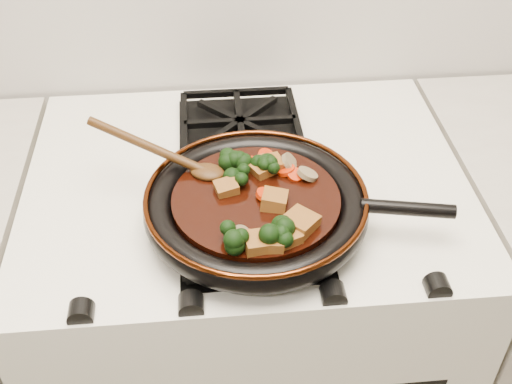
{
  "coord_description": "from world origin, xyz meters",
  "views": [
    {
      "loc": [
        -0.06,
        0.83,
        1.6
      ],
      "look_at": [
        0.01,
        1.57,
        0.97
      ],
      "focal_mm": 45.0,
      "sensor_mm": 36.0,
      "label": 1
    }
  ],
  "objects": [
    {
      "name": "broccoli_floret_2",
      "position": [
        0.03,
        1.47,
        0.97
      ],
      "size": [
        0.07,
        0.07,
        0.07
      ],
      "primitive_type": null,
      "rotation": [
        0.19,
        -0.15,
        1.49
      ],
      "color": "black",
      "rests_on": "braising_sauce"
    },
    {
      "name": "carrot_coin_5",
      "position": [
        0.07,
        1.61,
        0.96
      ],
      "size": [
        0.03,
        0.03,
        0.02
      ],
      "primitive_type": "cylinder",
      "rotation": [
        0.26,
        0.08,
        0.0
      ],
      "color": "red",
      "rests_on": "braising_sauce"
    },
    {
      "name": "tofu_cube_5",
      "position": [
        0.02,
        1.46,
        0.97
      ],
      "size": [
        0.04,
        0.04,
        0.02
      ],
      "primitive_type": "cube",
      "rotation": [
        0.04,
        0.04,
        1.49
      ],
      "color": "brown",
      "rests_on": "braising_sauce"
    },
    {
      "name": "carrot_coin_0",
      "position": [
        -0.02,
        1.48,
        0.96
      ],
      "size": [
        0.03,
        0.03,
        0.01
      ],
      "primitive_type": "cylinder",
      "rotation": [
        -0.09,
        0.02,
        0.0
      ],
      "color": "red",
      "rests_on": "braising_sauce"
    },
    {
      "name": "carrot_coin_1",
      "position": [
        0.02,
        1.57,
        0.96
      ],
      "size": [
        0.03,
        0.03,
        0.02
      ],
      "primitive_type": "cylinder",
      "rotation": [
        -0.04,
        0.29,
        0.0
      ],
      "color": "red",
      "rests_on": "braising_sauce"
    },
    {
      "name": "mushroom_slice_1",
      "position": [
        0.07,
        1.5,
        0.97
      ],
      "size": [
        0.04,
        0.04,
        0.03
      ],
      "primitive_type": "cylinder",
      "rotation": [
        0.78,
        0.0,
        2.23
      ],
      "color": "olive",
      "rests_on": "braising_sauce"
    },
    {
      "name": "carrot_coin_4",
      "position": [
        0.03,
        1.67,
        0.96
      ],
      "size": [
        0.03,
        0.03,
        0.02
      ],
      "primitive_type": "cylinder",
      "rotation": [
        0.27,
        0.24,
        0.0
      ],
      "color": "red",
      "rests_on": "braising_sauce"
    },
    {
      "name": "mushroom_slice_2",
      "position": [
        -0.03,
        1.48,
        0.97
      ],
      "size": [
        0.04,
        0.04,
        0.03
      ],
      "primitive_type": "cylinder",
      "rotation": [
        0.72,
        0.0,
        0.57
      ],
      "color": "olive",
      "rests_on": "braising_sauce"
    },
    {
      "name": "tofu_cube_6",
      "position": [
        0.04,
        1.47,
        0.97
      ],
      "size": [
        0.05,
        0.05,
        0.02
      ],
      "primitive_type": "cube",
      "rotation": [
        0.02,
        -0.04,
        1.98
      ],
      "color": "brown",
      "rests_on": "braising_sauce"
    },
    {
      "name": "tofu_cube_3",
      "position": [
        -0.04,
        1.59,
        0.97
      ],
      "size": [
        0.04,
        0.04,
        0.02
      ],
      "primitive_type": "cube",
      "rotation": [
        0.07,
        -0.09,
        0.25
      ],
      "color": "brown",
      "rests_on": "braising_sauce"
    },
    {
      "name": "broccoli_floret_4",
      "position": [
        -0.02,
        1.65,
        0.97
      ],
      "size": [
        0.09,
        0.08,
        0.07
      ],
      "primitive_type": null,
      "rotation": [
        0.21,
        0.2,
        0.81
      ],
      "color": "black",
      "rests_on": "braising_sauce"
    },
    {
      "name": "broccoli_floret_3",
      "position": [
        -0.02,
        1.6,
        0.97
      ],
      "size": [
        0.08,
        0.08,
        0.06
      ],
      "primitive_type": null,
      "rotation": [
        0.12,
        0.01,
        2.26
      ],
      "color": "black",
      "rests_on": "braising_sauce"
    },
    {
      "name": "stove",
      "position": [
        0.0,
        1.69,
        0.45
      ],
      "size": [
        0.76,
        0.6,
        0.9
      ],
      "primitive_type": "cube",
      "color": "white",
      "rests_on": "ground"
    },
    {
      "name": "carrot_coin_3",
      "position": [
        0.0,
        1.65,
        0.96
      ],
      "size": [
        0.03,
        0.03,
        0.02
      ],
      "primitive_type": "cylinder",
      "rotation": [
        -0.0,
        -0.31,
        0.0
      ],
      "color": "red",
      "rests_on": "braising_sauce"
    },
    {
      "name": "broccoli_floret_0",
      "position": [
        -0.03,
        1.47,
        0.97
      ],
      "size": [
        0.08,
        0.09,
        0.06
      ],
      "primitive_type": null,
      "rotation": [
        -0.02,
        0.15,
        0.98
      ],
      "color": "black",
      "rests_on": "braising_sauce"
    },
    {
      "name": "skillet",
      "position": [
        0.01,
        1.57,
        0.94
      ],
      "size": [
        0.47,
        0.35,
        0.05
      ],
      "rotation": [
        0.0,
        0.0,
        -0.2
      ],
      "color": "black",
      "rests_on": "burner_grate_front"
    },
    {
      "name": "mushroom_slice_0",
      "position": [
        0.09,
        1.61,
        0.97
      ],
      "size": [
        0.04,
        0.04,
        0.02
      ],
      "primitive_type": "cylinder",
      "rotation": [
        0.45,
        0.0,
        1.89
      ],
      "color": "olive",
      "rests_on": "braising_sauce"
    },
    {
      "name": "mushroom_slice_3",
      "position": [
        0.07,
        1.64,
        0.97
      ],
      "size": [
        0.03,
        0.04,
        0.03
      ],
      "primitive_type": "cylinder",
      "rotation": [
        0.89,
        0.0,
        1.43
      ],
      "color": "olive",
      "rests_on": "braising_sauce"
    },
    {
      "name": "carrot_coin_2",
      "position": [
        0.06,
        1.62,
        0.96
      ],
      "size": [
        0.03,
        0.03,
        0.02
      ],
      "primitive_type": "cylinder",
      "rotation": [
        -0.19,
        -0.27,
        0.0
      ],
      "color": "red",
      "rests_on": "braising_sauce"
    },
    {
      "name": "wooden_spoon",
      "position": [
        -0.12,
        1.65,
        0.98
      ],
      "size": [
        0.14,
        0.08,
        0.21
      ],
      "rotation": [
        0.0,
        0.0,
        2.74
      ],
      "color": "#41250D",
      "rests_on": "braising_sauce"
    },
    {
      "name": "broccoli_floret_5",
      "position": [
        0.02,
        1.48,
        0.97
      ],
      "size": [
        0.07,
        0.07,
        0.06
      ],
      "primitive_type": null,
      "rotation": [
        0.0,
        -0.19,
        1.45
      ],
      "color": "black",
      "rests_on": "braising_sauce"
    },
    {
      "name": "tofu_cube_7",
      "position": [
        0.04,
        1.64,
        0.97
      ],
      "size": [
        0.05,
        0.04,
        0.02
      ],
      "primitive_type": "cube",
      "rotation": [
        0.1,
        -0.01,
        1.86
      ],
      "color": "brown",
      "rests_on": "braising_sauce"
    },
    {
      "name": "tofu_cube_2",
      "position": [
        -0.0,
        1.46,
        0.97
      ],
      "size": [
        0.04,
        0.04,
        0.02
      ],
      "primitive_type": "cube",
      "rotation": [
        0.01,
        0.06,
        0.15
      ],
      "color": "brown",
      "rests_on": "braising_sauce"
    },
    {
      "name": "tofu_cube_0",
      "position": [
        0.02,
        1.63,
        0.97
      ],
      "size": [
        0.05,
        0.05,
        0.02
      ],
      "primitive_type": "cube",
      "rotation": [
        -0.01,
        -0.12,
        0.51
      ],
      "color": "brown",
      "rests_on": "braising_sauce"
    },
    {
      "name": "burner_grate_back",
      "position": [
        0.0,
        1.83,
        0.91
      ],
      "size": [
        0.23,
        0.23,
        0.03
      ],
      "primitive_type": null,
      "color": "black",
      "rests_on": "stove"
    },
    {
      "name": "burner_grate_front",
      "position": [
        0.0,
        1.55,
        0.91
      ],
      "size": [
        0.23,
        0.23,
        0.03
      ],
      "primitive_type": null,
      "color": "black",
      "rests_on": "stove"
    },
    {
      "name": "broccoli_floret_1",
      "position": [
        0.03,
        1.62,
        0.97
      ],
      "size": [
        0.09,
        0.09,
        0.07
      ],
      "primitive_type": null,
      "rotation": [
        -0.15,
        -0.11,
        2.34
      ],
      "color": "black",
      "rests_on": "braising_sauce"
    },
    {
      "name": "braising_sauce",
      "position": [
        0.01,
        1.57,
        0.95
      ],
      "size": [
        0.26,
        0.26,
        0.02
      ],
      "primitive_type": "cylinder",
      "color": "black",
      "rests_on": "skillet"
    },
    {
      "name": "tofu_cube_4",
      "position": [
        0.03,
        1.55,
        0.97
      ],
      "size": [
        0.05,
        0.05,
        0.03
      ],
      "primitive_type": "cube",
      "rotation": [
        0.1,
        0.12,
        1.34
      ],
      "color": "brown",
      "rests_on": "braising_sauce"
    },
    {
      "name": "tofu_cube_1",
      "position": [
        0.06,
        1.49,
        0.97
      ],
      "size": [
        0.06,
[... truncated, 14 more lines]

